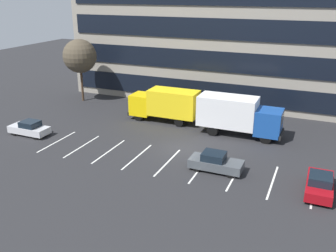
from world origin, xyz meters
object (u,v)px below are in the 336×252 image
object	(u,v)px
box_truck_blue	(238,114)
box_truck_yellow_all	(165,104)
sedan_silver	(29,128)
sedan_charcoal	(216,162)
bare_tree	(80,56)
sedan_maroon	(320,184)

from	to	relation	value
box_truck_blue	box_truck_yellow_all	distance (m)	8.05
box_truck_blue	box_truck_yellow_all	xyz separation A→B (m)	(-7.99, 0.97, -0.14)
box_truck_blue	sedan_silver	distance (m)	20.15
sedan_charcoal	bare_tree	distance (m)	24.78
bare_tree	sedan_silver	bearing A→B (deg)	-79.24
sedan_silver	sedan_charcoal	bearing A→B (deg)	-0.70
box_truck_blue	bare_tree	world-z (taller)	bare_tree
box_truck_yellow_all	sedan_maroon	size ratio (longest dim) A/B	1.81
bare_tree	box_truck_yellow_all	bearing A→B (deg)	-13.60
sedan_maroon	box_truck_blue	bearing A→B (deg)	132.00
sedan_maroon	box_truck_yellow_all	bearing A→B (deg)	148.59
sedan_charcoal	sedan_silver	size ratio (longest dim) A/B	1.04
sedan_charcoal	bare_tree	bearing A→B (deg)	149.80
sedan_maroon	sedan_silver	world-z (taller)	sedan_maroon
sedan_maroon	sedan_silver	distance (m)	26.29
box_truck_blue	box_truck_yellow_all	size ratio (longest dim) A/B	1.07
box_truck_blue	bare_tree	distance (m)	21.44
sedan_silver	box_truck_blue	bearing A→B (deg)	23.22
sedan_maroon	bare_tree	size ratio (longest dim) A/B	0.54
box_truck_blue	sedan_silver	size ratio (longest dim) A/B	2.03
box_truck_yellow_all	sedan_maroon	bearing A→B (deg)	-31.41
box_truck_yellow_all	sedan_silver	bearing A→B (deg)	-139.66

